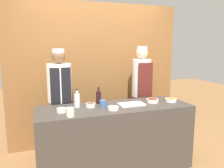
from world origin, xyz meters
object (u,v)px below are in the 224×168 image
object	(u,v)px
sauce_bowl_white	(61,110)
bottle_clear	(77,100)
cup_cream	(70,112)
chef_right	(141,92)
sauce_bowl_orange	(171,100)
cup_blue	(103,104)
sauce_bowl_red	(152,101)
sauce_bowl_brown	(91,105)
chef_left	(60,100)
sauce_bowl_green	(113,108)
cutting_board	(131,104)
bottle_wine	(99,97)

from	to	relation	value
sauce_bowl_white	bottle_clear	distance (m)	0.29
cup_cream	chef_right	distance (m)	1.53
sauce_bowl_orange	cup_blue	distance (m)	1.02
sauce_bowl_red	bottle_clear	xyz separation A→B (m)	(-1.06, 0.10, 0.07)
sauce_bowl_brown	bottle_clear	world-z (taller)	bottle_clear
chef_left	sauce_bowl_white	bearing A→B (deg)	-94.18
sauce_bowl_orange	cup_blue	bearing A→B (deg)	178.02
sauce_bowl_red	sauce_bowl_orange	bearing A→B (deg)	-7.86
bottle_clear	chef_right	world-z (taller)	chef_right
sauce_bowl_white	chef_left	bearing A→B (deg)	85.82
sauce_bowl_green	cup_cream	distance (m)	0.56
sauce_bowl_white	cup_blue	xyz separation A→B (m)	(0.54, 0.07, 0.02)
sauce_bowl_white	sauce_bowl_green	xyz separation A→B (m)	(0.63, -0.10, -0.01)
sauce_bowl_green	chef_right	world-z (taller)	chef_right
sauce_bowl_red	chef_left	bearing A→B (deg)	156.01
cutting_board	bottle_wine	xyz separation A→B (m)	(-0.40, 0.22, 0.08)
cup_cream	sauce_bowl_white	bearing A→B (deg)	111.92
cup_cream	sauce_bowl_orange	bearing A→B (deg)	8.85
cutting_board	chef_right	size ratio (longest dim) A/B	0.21
cup_blue	chef_right	bearing A→B (deg)	33.63
cutting_board	sauce_bowl_brown	bearing A→B (deg)	172.54
sauce_bowl_white	bottle_wine	size ratio (longest dim) A/B	0.49
sauce_bowl_brown	cup_blue	size ratio (longest dim) A/B	1.35
sauce_bowl_red	sauce_bowl_green	size ratio (longest dim) A/B	1.22
sauce_bowl_red	chef_right	world-z (taller)	chef_right
bottle_clear	chef_left	distance (m)	0.49
sauce_bowl_green	bottle_clear	bearing A→B (deg)	146.08
sauce_bowl_brown	cup_cream	world-z (taller)	cup_cream
cutting_board	chef_right	distance (m)	0.72
sauce_bowl_brown	cutting_board	world-z (taller)	sauce_bowl_brown
sauce_bowl_green	sauce_bowl_red	bearing A→B (deg)	14.73
bottle_clear	chef_left	size ratio (longest dim) A/B	0.15
chef_left	cup_blue	bearing A→B (deg)	-48.05
sauce_bowl_red	cup_blue	size ratio (longest dim) A/B	1.83
sauce_bowl_green	cup_blue	bearing A→B (deg)	116.75
bottle_wine	bottle_clear	xyz separation A→B (m)	(-0.32, -0.09, 0.00)
bottle_wine	sauce_bowl_brown	bearing A→B (deg)	-135.62
sauce_bowl_red	chef_right	distance (m)	0.56
bottle_clear	cup_blue	xyz separation A→B (m)	(0.32, -0.10, -0.05)
sauce_bowl_white	sauce_bowl_brown	distance (m)	0.41
sauce_bowl_brown	bottle_wine	distance (m)	0.22
chef_left	cup_cream	bearing A→B (deg)	-87.64
sauce_bowl_brown	cup_cream	bearing A→B (deg)	-134.73
sauce_bowl_orange	sauce_bowl_red	bearing A→B (deg)	172.14
bottle_wine	sauce_bowl_red	bearing A→B (deg)	-14.34
sauce_bowl_red	chef_right	bearing A→B (deg)	80.41
sauce_bowl_red	sauce_bowl_orange	xyz separation A→B (m)	(0.28, -0.04, -0.00)
sauce_bowl_red	sauce_bowl_brown	size ratio (longest dim) A/B	1.35
sauce_bowl_brown	cup_blue	bearing A→B (deg)	-16.86
cutting_board	chef_left	size ratio (longest dim) A/B	0.21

